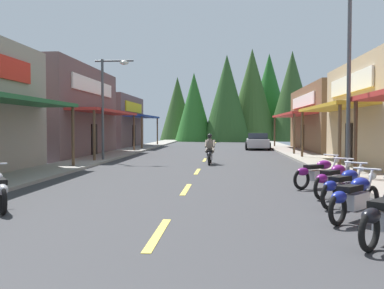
% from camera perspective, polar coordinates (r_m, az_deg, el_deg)
% --- Properties ---
extents(ground, '(10.28, 75.91, 0.10)m').
position_cam_1_polar(ground, '(23.40, 1.46, -2.50)').
color(ground, '#38383A').
extents(sidewalk_left, '(2.28, 75.91, 0.12)m').
position_cam_1_polar(sidewalk_left, '(24.53, -13.37, -2.08)').
color(sidewalk_left, gray).
rests_on(sidewalk_left, ground).
extents(sidewalk_right, '(2.28, 75.91, 0.12)m').
position_cam_1_polar(sidewalk_right, '(23.91, 16.69, -2.23)').
color(sidewalk_right, gray).
rests_on(sidewalk_right, ground).
extents(centerline_dashes, '(0.16, 53.69, 0.01)m').
position_cam_1_polar(centerline_dashes, '(27.95, 1.94, -1.61)').
color(centerline_dashes, '#E0C64C').
rests_on(centerline_dashes, ground).
extents(storefront_left_middle, '(8.62, 11.76, 5.82)m').
position_cam_1_polar(storefront_left_middle, '(30.39, -18.90, 4.07)').
color(storefront_left_middle, brown).
rests_on(storefront_left_middle, ground).
extents(storefront_left_far, '(9.91, 9.81, 4.82)m').
position_cam_1_polar(storefront_left_far, '(42.28, -13.01, 2.92)').
color(storefront_left_far, brown).
rests_on(storefront_left_far, ground).
extents(storefront_right_far, '(8.08, 13.37, 5.12)m').
position_cam_1_polar(storefront_right_far, '(36.74, 19.13, 3.19)').
color(storefront_right_far, brown).
rests_on(storefront_right_far, ground).
extents(streetlamp_left, '(2.13, 0.30, 5.62)m').
position_cam_1_polar(streetlamp_left, '(24.39, -10.87, 6.51)').
color(streetlamp_left, '#474C51').
rests_on(streetlamp_left, ground).
extents(streetlamp_right, '(2.13, 0.30, 6.96)m').
position_cam_1_polar(streetlamp_right, '(16.54, 18.89, 11.07)').
color(streetlamp_right, '#474C51').
rests_on(streetlamp_right, ground).
extents(motorcycle_parked_right_1, '(1.50, 1.67, 1.04)m').
position_cam_1_polar(motorcycle_parked_right_1, '(9.47, 20.60, -6.41)').
color(motorcycle_parked_right_1, black).
rests_on(motorcycle_parked_right_1, ground).
extents(motorcycle_parked_right_2, '(1.54, 1.62, 1.04)m').
position_cam_1_polar(motorcycle_parked_right_2, '(11.10, 19.41, -5.14)').
color(motorcycle_parked_right_2, black).
rests_on(motorcycle_parked_right_2, ground).
extents(motorcycle_parked_right_3, '(1.49, 1.68, 1.04)m').
position_cam_1_polar(motorcycle_parked_right_3, '(12.51, 18.14, -4.30)').
color(motorcycle_parked_right_3, black).
rests_on(motorcycle_parked_right_3, ground).
extents(motorcycle_parked_right_4, '(1.82, 1.29, 1.04)m').
position_cam_1_polar(motorcycle_parked_right_4, '(14.10, 16.28, -3.54)').
color(motorcycle_parked_right_4, black).
rests_on(motorcycle_parked_right_4, ground).
extents(rider_cruising_lead, '(0.60, 2.14, 1.57)m').
position_cam_1_polar(rider_cruising_lead, '(22.27, 2.35, -0.92)').
color(rider_cruising_lead, black).
rests_on(rider_cruising_lead, ground).
extents(parked_car_curbside, '(2.18, 4.36, 1.40)m').
position_cam_1_polar(parked_car_curbside, '(37.56, 8.58, 0.40)').
color(parked_car_curbside, silver).
rests_on(parked_car_curbside, ground).
extents(treeline_backdrop, '(22.37, 13.76, 12.88)m').
position_cam_1_polar(treeline_backdrop, '(62.45, 7.51, 5.91)').
color(treeline_backdrop, '#226023').
rests_on(treeline_backdrop, ground).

